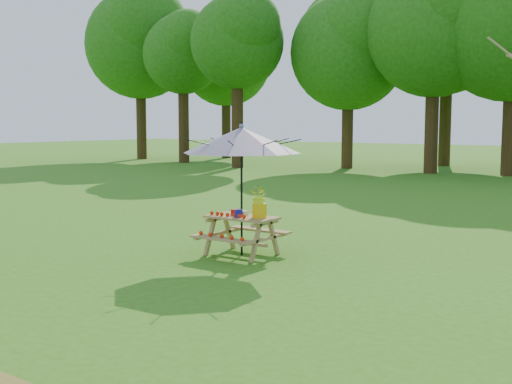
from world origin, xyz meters
The scene contains 6 objects.
ground centered at (0.00, 0.00, 0.00)m, with size 120.00×120.00×0.00m, color #396B14.
picnic_table centered at (-1.87, 3.16, 0.33)m, with size 1.20×1.32×0.67m.
patio_umbrella centered at (-1.87, 3.17, 1.95)m, with size 2.58×2.58×2.25m.
produce_bins centered at (-1.92, 3.16, 0.72)m, with size 0.31×0.39×0.13m.
tomatoes_row centered at (-2.02, 2.99, 0.71)m, with size 0.77×0.13×0.07m, color red, non-canonical shape.
flower_bucket centered at (-1.51, 3.19, 0.96)m, with size 0.34×0.30×0.54m.
Camera 1 is at (4.61, -5.38, 2.24)m, focal length 45.00 mm.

